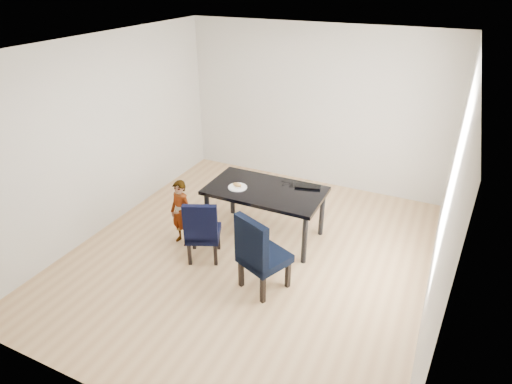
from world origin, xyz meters
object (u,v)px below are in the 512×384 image
at_px(dining_table, 265,213).
at_px(child, 181,213).
at_px(chair_left, 203,228).
at_px(laptop, 308,185).
at_px(chair_right, 265,252).
at_px(plate, 238,187).

distance_m(dining_table, child, 1.17).
distance_m(dining_table, chair_left, 0.96).
relative_size(dining_table, chair_left, 1.81).
relative_size(chair_left, laptop, 2.51).
distance_m(chair_left, chair_right, 0.99).
bearing_deg(chair_left, child, 136.82).
bearing_deg(laptop, dining_table, 21.84).
bearing_deg(chair_left, laptop, 25.16).
bearing_deg(plate, child, -138.64).
relative_size(child, plate, 3.64).
bearing_deg(dining_table, child, -146.03).
bearing_deg(child, chair_right, -3.34).
xyz_separation_m(chair_left, plate, (0.15, 0.69, 0.31)).
height_order(chair_left, plate, chair_left).
relative_size(plate, laptop, 0.74).
relative_size(chair_right, child, 1.07).
bearing_deg(child, laptop, 45.69).
xyz_separation_m(child, laptop, (1.46, 1.00, 0.29)).
bearing_deg(chair_right, chair_left, -169.01).
bearing_deg(child, plate, 52.66).
bearing_deg(plate, dining_table, 18.44).
xyz_separation_m(chair_left, chair_right, (0.97, -0.21, 0.07)).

